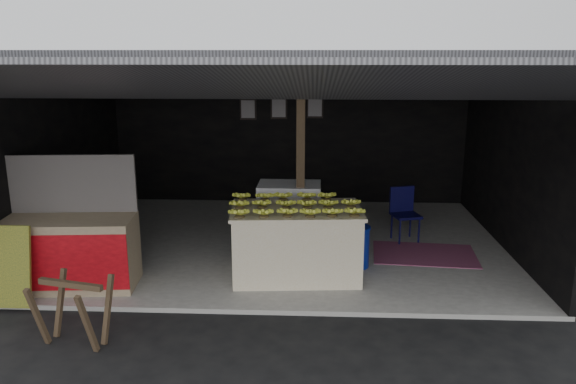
{
  "coord_description": "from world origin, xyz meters",
  "views": [
    {
      "loc": [
        0.49,
        -6.01,
        3.01
      ],
      "look_at": [
        0.13,
        1.56,
        1.1
      ],
      "focal_mm": 35.0,
      "sensor_mm": 36.0,
      "label": 1
    }
  ],
  "objects_px": {
    "sawhorse": "(72,305)",
    "water_barrel": "(356,247)",
    "neighbor_stall": "(71,249)",
    "plastic_chair": "(404,209)",
    "white_crate": "(289,217)",
    "banana_table": "(296,242)"
  },
  "relations": [
    {
      "from": "sawhorse",
      "to": "water_barrel",
      "type": "distance_m",
      "value": 3.8
    },
    {
      "from": "neighbor_stall",
      "to": "plastic_chair",
      "type": "bearing_deg",
      "value": 19.74
    },
    {
      "from": "white_crate",
      "to": "neighbor_stall",
      "type": "relative_size",
      "value": 0.62
    },
    {
      "from": "plastic_chair",
      "to": "banana_table",
      "type": "bearing_deg",
      "value": -151.82
    },
    {
      "from": "white_crate",
      "to": "neighbor_stall",
      "type": "xyz_separation_m",
      "value": [
        -2.72,
        -1.49,
        -0.02
      ]
    },
    {
      "from": "white_crate",
      "to": "sawhorse",
      "type": "xyz_separation_m",
      "value": [
        -2.12,
        -2.87,
        -0.12
      ]
    },
    {
      "from": "water_barrel",
      "to": "plastic_chair",
      "type": "relative_size",
      "value": 0.65
    },
    {
      "from": "white_crate",
      "to": "plastic_chair",
      "type": "distance_m",
      "value": 1.89
    },
    {
      "from": "banana_table",
      "to": "white_crate",
      "type": "height_order",
      "value": "white_crate"
    },
    {
      "from": "banana_table",
      "to": "sawhorse",
      "type": "distance_m",
      "value": 2.92
    },
    {
      "from": "sawhorse",
      "to": "banana_table",
      "type": "bearing_deg",
      "value": 52.59
    },
    {
      "from": "plastic_chair",
      "to": "white_crate",
      "type": "bearing_deg",
      "value": -177.91
    },
    {
      "from": "sawhorse",
      "to": "neighbor_stall",
      "type": "bearing_deg",
      "value": 126.91
    },
    {
      "from": "sawhorse",
      "to": "plastic_chair",
      "type": "bearing_deg",
      "value": 54.63
    },
    {
      "from": "neighbor_stall",
      "to": "white_crate",
      "type": "bearing_deg",
      "value": 23.87
    },
    {
      "from": "sawhorse",
      "to": "plastic_chair",
      "type": "xyz_separation_m",
      "value": [
        3.93,
        3.44,
        0.11
      ]
    },
    {
      "from": "neighbor_stall",
      "to": "water_barrel",
      "type": "xyz_separation_m",
      "value": [
        3.68,
        0.85,
        -0.22
      ]
    },
    {
      "from": "white_crate",
      "to": "neighbor_stall",
      "type": "height_order",
      "value": "neighbor_stall"
    },
    {
      "from": "white_crate",
      "to": "sawhorse",
      "type": "height_order",
      "value": "white_crate"
    },
    {
      "from": "sawhorse",
      "to": "plastic_chair",
      "type": "relative_size",
      "value": 0.9
    },
    {
      "from": "plastic_chair",
      "to": "sawhorse",
      "type": "bearing_deg",
      "value": -154.41
    },
    {
      "from": "banana_table",
      "to": "neighbor_stall",
      "type": "distance_m",
      "value": 2.9
    }
  ]
}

